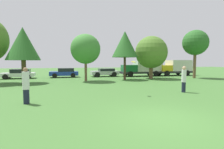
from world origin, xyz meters
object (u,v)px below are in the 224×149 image
object	(u,v)px
frisbee	(133,62)
tree_1	(23,44)
tree_3	(125,44)
parked_car_blue	(64,73)
delivery_truck_green	(143,68)
tree_5	(195,43)
person_thrower	(26,86)
tree_4	(151,52)
delivery_truck_yellow	(175,67)
person_catcher	(184,79)
parked_car_silver	(105,72)
parked_car_white	(19,74)
tree_2	(86,49)

from	to	relation	value
frisbee	tree_1	world-z (taller)	tree_1
tree_3	parked_car_blue	xyz separation A→B (m)	(-7.08, 5.08, -3.54)
frisbee	delivery_truck_green	xyz separation A→B (m)	(6.98, 14.02, -0.85)
tree_5	person_thrower	bearing A→B (deg)	-150.83
frisbee	parked_car_blue	bearing A→B (deg)	107.46
frisbee	delivery_truck_green	distance (m)	15.68
tree_5	tree_4	bearing A→B (deg)	173.36
tree_3	delivery_truck_yellow	distance (m)	11.29
person_catcher	tree_3	distance (m)	10.00
delivery_truck_green	tree_1	bearing A→B (deg)	17.65
person_catcher	parked_car_silver	bearing A→B (deg)	-85.50
tree_1	parked_car_white	xyz separation A→B (m)	(-1.87, 5.63, -3.24)
tree_2	parked_car_white	bearing A→B (deg)	147.21
person_thrower	parked_car_white	distance (m)	15.55
tree_4	delivery_truck_yellow	size ratio (longest dim) A/B	0.93
frisbee	tree_1	bearing A→B (deg)	134.62
parked_car_silver	parked_car_blue	bearing A→B (deg)	-3.05
delivery_truck_green	delivery_truck_yellow	size ratio (longest dim) A/B	1.14
tree_2	person_catcher	bearing A→B (deg)	-56.24
tree_3	parked_car_white	size ratio (longest dim) A/B	1.43
parked_car_white	tree_5	bearing A→B (deg)	165.35
person_catcher	parked_car_blue	world-z (taller)	person_catcher
tree_1	tree_5	bearing A→B (deg)	2.29
tree_2	parked_car_blue	bearing A→B (deg)	113.16
parked_car_white	delivery_truck_yellow	world-z (taller)	delivery_truck_yellow
tree_5	parked_car_silver	distance (m)	12.80
person_thrower	tree_4	xyz separation A→B (m)	(12.34, 10.89, 2.41)
tree_1	delivery_truck_green	world-z (taller)	tree_1
delivery_truck_green	parked_car_white	bearing A→B (deg)	-2.57
tree_4	parked_car_silver	xyz separation A→B (m)	(-5.07, 4.50, -2.70)
tree_5	delivery_truck_yellow	size ratio (longest dim) A/B	1.08
tree_5	delivery_truck_yellow	bearing A→B (deg)	86.53
parked_car_silver	delivery_truck_yellow	size ratio (longest dim) A/B	0.69
tree_2	delivery_truck_yellow	bearing A→B (deg)	19.08
parked_car_white	parked_car_silver	size ratio (longest dim) A/B	1.00
parked_car_white	parked_car_silver	bearing A→B (deg)	179.46
delivery_truck_yellow	person_thrower	bearing A→B (deg)	36.27
tree_3	parked_car_blue	world-z (taller)	tree_3
tree_1	delivery_truck_yellow	xyz separation A→B (m)	(20.74, 5.52, -2.60)
person_catcher	frisbee	distance (m)	3.94
tree_1	parked_car_white	size ratio (longest dim) A/B	1.37
person_catcher	tree_5	distance (m)	12.99
person_thrower	parked_car_white	xyz separation A→B (m)	(-4.05, 15.01, -0.30)
parked_car_blue	parked_car_white	bearing A→B (deg)	2.00
tree_3	tree_2	bearing A→B (deg)	-173.67
frisbee	tree_4	size ratio (longest dim) A/B	0.05
tree_1	parked_car_white	bearing A→B (deg)	108.36
tree_2	parked_car_white	world-z (taller)	tree_2
parked_car_blue	frisbee	bearing A→B (deg)	104.97
tree_3	parked_car_blue	size ratio (longest dim) A/B	1.49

